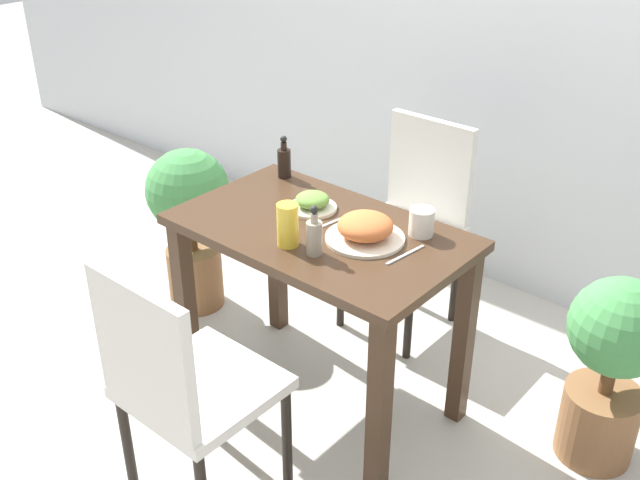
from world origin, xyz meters
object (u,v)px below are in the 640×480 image
object	(u,v)px
chair_near	(181,382)
condiment_bottle	(314,236)
sauce_bottle	(284,161)
juice_glass	(289,225)
potted_plant_right	(612,362)
chair_far	(413,214)
side_plate	(312,202)
potted_plant_left	(190,215)
food_plate	(365,229)
drink_cup	(422,222)

from	to	relation	value
chair_near	condiment_bottle	size ratio (longest dim) A/B	5.31
sauce_bottle	condiment_bottle	size ratio (longest dim) A/B	1.00
juice_glass	potted_plant_right	size ratio (longest dim) A/B	0.21
chair_far	side_plate	bearing A→B (deg)	-93.94
potted_plant_left	chair_far	bearing A→B (deg)	34.71
chair_far	sauce_bottle	world-z (taller)	sauce_bottle
chair_near	potted_plant_right	bearing A→B (deg)	-129.44
side_plate	food_plate	bearing A→B (deg)	-11.80
chair_far	sauce_bottle	bearing A→B (deg)	-124.62
drink_cup	potted_plant_left	bearing A→B (deg)	-177.77
condiment_bottle	chair_near	bearing A→B (deg)	-97.35
chair_near	chair_far	xyz separation A→B (m)	(-0.11, 1.37, 0.00)
side_plate	juice_glass	size ratio (longest dim) A/B	1.20
potted_plant_right	side_plate	bearing A→B (deg)	-163.03
potted_plant_right	juice_glass	bearing A→B (deg)	-148.45
chair_far	drink_cup	size ratio (longest dim) A/B	9.64
chair_far	juice_glass	distance (m)	0.91
food_plate	sauce_bottle	distance (m)	0.59
condiment_bottle	potted_plant_right	bearing A→B (deg)	34.06
juice_glass	potted_plant_right	distance (m)	1.17
side_plate	potted_plant_left	world-z (taller)	side_plate
sauce_bottle	potted_plant_right	xyz separation A→B (m)	(1.31, 0.17, -0.42)
chair_near	potted_plant_right	size ratio (longest dim) A/B	1.28
condiment_bottle	potted_plant_left	distance (m)	1.08
juice_glass	sauce_bottle	world-z (taller)	sauce_bottle
food_plate	side_plate	distance (m)	0.29
food_plate	potted_plant_right	world-z (taller)	food_plate
juice_glass	potted_plant_right	world-z (taller)	juice_glass
chair_far	condiment_bottle	world-z (taller)	condiment_bottle
food_plate	drink_cup	size ratio (longest dim) A/B	2.83
chair_far	potted_plant_left	bearing A→B (deg)	-145.29
drink_cup	potted_plant_right	distance (m)	0.78
food_plate	juice_glass	size ratio (longest dim) A/B	1.81
chair_far	condiment_bottle	distance (m)	0.91
juice_glass	drink_cup	bearing A→B (deg)	49.94
chair_far	sauce_bottle	size ratio (longest dim) A/B	5.31
condiment_bottle	drink_cup	bearing A→B (deg)	60.51
chair_far	side_plate	world-z (taller)	chair_far
chair_near	juice_glass	world-z (taller)	chair_near
chair_far	drink_cup	bearing A→B (deg)	-54.59
chair_far	juice_glass	bearing A→B (deg)	-85.04
sauce_bottle	potted_plant_left	xyz separation A→B (m)	(-0.49, -0.10, -0.35)
drink_cup	potted_plant_left	size ratio (longest dim) A/B	0.12
sauce_bottle	potted_plant_left	distance (m)	0.61
juice_glass	potted_plant_right	bearing A→B (deg)	31.55
sauce_bottle	potted_plant_right	distance (m)	1.39
chair_near	drink_cup	distance (m)	0.94
drink_cup	sauce_bottle	size ratio (longest dim) A/B	0.55
chair_far	side_plate	size ratio (longest dim) A/B	5.15
chair_far	potted_plant_left	xyz separation A→B (m)	(-0.80, -0.56, -0.05)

